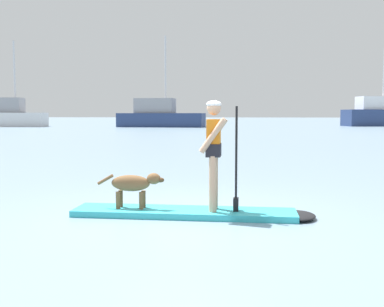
{
  "coord_description": "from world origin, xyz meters",
  "views": [
    {
      "loc": [
        1.03,
        -7.19,
        1.6
      ],
      "look_at": [
        0.0,
        1.0,
        0.9
      ],
      "focal_mm": 43.76,
      "sensor_mm": 36.0,
      "label": 1
    }
  ],
  "objects_px": {
    "moored_boat_starboard": "(378,115)",
    "paddleboard": "(199,213)",
    "dog": "(134,184)",
    "moored_boat_far_starboard": "(12,116)",
    "moored_boat_center": "(160,116)",
    "person_paddler": "(215,147)"
  },
  "relations": [
    {
      "from": "dog",
      "to": "moored_boat_starboard",
      "type": "relative_size",
      "value": 0.11
    },
    {
      "from": "moored_boat_far_starboard",
      "to": "moored_boat_starboard",
      "type": "bearing_deg",
      "value": 10.9
    },
    {
      "from": "dog",
      "to": "moored_boat_far_starboard",
      "type": "xyz_separation_m",
      "value": [
        -27.73,
        47.87,
        0.89
      ]
    },
    {
      "from": "paddleboard",
      "to": "dog",
      "type": "xyz_separation_m",
      "value": [
        -1.04,
        -0.0,
        0.43
      ]
    },
    {
      "from": "dog",
      "to": "moored_boat_center",
      "type": "xyz_separation_m",
      "value": [
        -9.17,
        48.91,
        0.84
      ]
    },
    {
      "from": "moored_boat_far_starboard",
      "to": "moored_boat_center",
      "type": "xyz_separation_m",
      "value": [
        18.56,
        1.04,
        -0.05
      ]
    },
    {
      "from": "moored_boat_starboard",
      "to": "paddleboard",
      "type": "bearing_deg",
      "value": -106.97
    },
    {
      "from": "paddleboard",
      "to": "moored_boat_center",
      "type": "relative_size",
      "value": 0.35
    },
    {
      "from": "moored_boat_far_starboard",
      "to": "moored_boat_starboard",
      "type": "height_order",
      "value": "moored_boat_far_starboard"
    },
    {
      "from": "person_paddler",
      "to": "moored_boat_center",
      "type": "height_order",
      "value": "moored_boat_center"
    },
    {
      "from": "moored_boat_center",
      "to": "moored_boat_starboard",
      "type": "xyz_separation_m",
      "value": [
        27.52,
        7.83,
        0.18
      ]
    },
    {
      "from": "dog",
      "to": "moored_boat_starboard",
      "type": "bearing_deg",
      "value": 72.08
    },
    {
      "from": "person_paddler",
      "to": "moored_boat_center",
      "type": "xyz_separation_m",
      "value": [
        -10.45,
        48.91,
        0.23
      ]
    },
    {
      "from": "dog",
      "to": "moored_boat_center",
      "type": "distance_m",
      "value": 49.77
    },
    {
      "from": "paddleboard",
      "to": "moored_boat_center",
      "type": "xyz_separation_m",
      "value": [
        -10.21,
        48.91,
        1.27
      ]
    },
    {
      "from": "paddleboard",
      "to": "person_paddler",
      "type": "relative_size",
      "value": 2.21
    },
    {
      "from": "paddleboard",
      "to": "moored_boat_far_starboard",
      "type": "relative_size",
      "value": 0.36
    },
    {
      "from": "person_paddler",
      "to": "dog",
      "type": "bearing_deg",
      "value": -179.94
    },
    {
      "from": "paddleboard",
      "to": "moored_boat_center",
      "type": "height_order",
      "value": "moored_boat_center"
    },
    {
      "from": "dog",
      "to": "paddleboard",
      "type": "bearing_deg",
      "value": 0.06
    },
    {
      "from": "dog",
      "to": "moored_boat_starboard",
      "type": "distance_m",
      "value": 59.65
    },
    {
      "from": "dog",
      "to": "moored_boat_starboard",
      "type": "height_order",
      "value": "moored_boat_starboard"
    }
  ]
}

